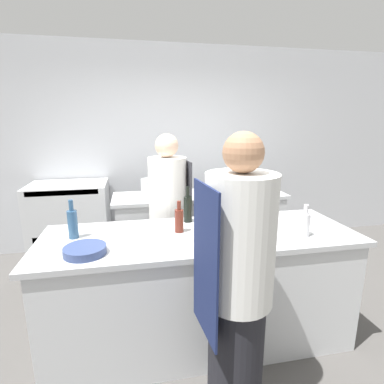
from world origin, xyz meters
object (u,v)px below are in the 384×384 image
Objects in this scene: bowl_prep_small at (214,233)px; bottle_olive_oil at (73,223)px; chef_at_stove at (168,218)px; bottle_wine at (265,212)px; cup at (212,220)px; chef_at_prep_near at (237,289)px; bottle_cooking_oil at (188,208)px; bottle_vinegar at (179,220)px; stockpot at (153,189)px; bottle_sauce at (305,224)px; oven_range at (71,223)px; bowl_mixing_large at (85,250)px.

bottle_olive_oil is at bearing 169.13° from bowl_prep_small.
chef_at_stove is 1.02m from bottle_wine.
bowl_prep_small is at bearing -101.83° from cup.
bottle_cooking_oil is (-0.10, 1.01, 0.19)m from chef_at_prep_near.
bottle_vinegar is 1.00× the size of stockpot.
chef_at_stove is at bearing 38.98° from bottle_olive_oil.
cup is (-0.62, 0.39, -0.06)m from bottle_sauce.
bottle_olive_oil is 0.95× the size of bottle_cooking_oil.
chef_at_prep_near is 5.90× the size of bottle_olive_oil.
chef_at_prep_near reaches higher than bottle_olive_oil.
bottle_cooking_oil is (-0.60, 0.24, 0.00)m from bottle_wine.
chef_at_prep_near reaches higher than bottle_wine.
bowl_prep_small is at bearing -10.87° from bottle_olive_oil.
chef_at_stove reaches higher than bowl_prep_small.
bottle_sauce is 0.99× the size of bowl_prep_small.
cup is at bearing -30.52° from bottle_cooking_oil.
cup is 0.35× the size of stockpot.
bottle_cooking_oil is 3.50× the size of cup.
oven_range is at bearing 124.40° from bottle_vinegar.
stockpot is (-0.13, 1.11, 0.01)m from bottle_vinegar.
bottle_cooking_oil is at bearing 149.48° from cup.
bottle_sauce is (0.81, -0.50, -0.03)m from bottle_cooking_oil.
chef_at_prep_near is at bearing 1.99° from chef_at_stove.
chef_at_stove is 5.66× the size of bottle_olive_oil.
chef_at_prep_near reaches higher than chef_at_stove.
oven_range is 11.44× the size of cup.
chef_at_prep_near is 5.66× the size of bottle_wine.
bottle_olive_oil is at bearing 178.20° from bottle_wine.
chef_at_prep_near is at bearing -74.99° from bottle_vinegar.
bottle_sauce is 2.77× the size of cup.
bottle_vinegar is 0.33m from cup.
bowl_mixing_large is (-0.67, -0.28, -0.07)m from bottle_vinegar.
bowl_prep_small is 1.33m from stockpot.
bottle_vinegar is (-0.21, 0.78, 0.17)m from chef_at_prep_near.
chef_at_stove is 1.16m from bowl_mixing_large.
bottle_wine is (0.50, 0.76, 0.19)m from chef_at_prep_near.
chef_at_prep_near is 0.91m from cup.
bowl_prep_small is (1.04, -0.20, -0.08)m from bottle_olive_oil.
bottle_wine is at bearing 39.89° from chef_at_stove.
cup is 1.09m from stockpot.
oven_range is 2.19m from cup.
oven_range is 2.10m from bottle_vinegar.
stockpot is at bearing -29.24° from oven_range.
stockpot is (-0.34, 1.89, 0.17)m from chef_at_prep_near.
bottle_sauce is 0.98× the size of stockpot.
bowl_prep_small is at bearing -73.74° from stockpot.
chef_at_stove is 1.04m from bottle_olive_oil.
bowl_prep_small is (1.39, -1.85, 0.46)m from oven_range.
bottle_vinegar is 0.71m from bottle_wine.
chef_at_prep_near is 6.31× the size of bowl_mixing_large.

